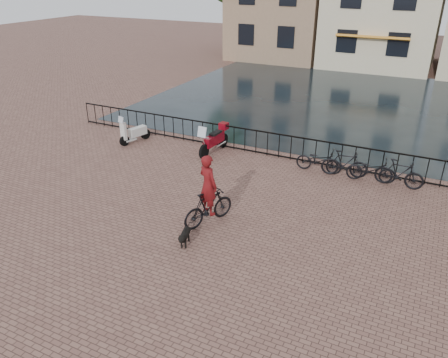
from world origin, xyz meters
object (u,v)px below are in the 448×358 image
at_px(dog, 185,237).
at_px(scooter, 134,128).
at_px(cyclist, 208,194).
at_px(motorcycle, 214,137).

distance_m(dog, scooter, 8.44).
height_order(dog, scooter, scooter).
height_order(cyclist, dog, cyclist).
relative_size(dog, scooter, 0.53).
xyz_separation_m(dog, scooter, (-6.06, 5.86, 0.42)).
xyz_separation_m(cyclist, scooter, (-6.10, 4.56, -0.30)).
bearing_deg(dog, scooter, 119.72).
bearing_deg(cyclist, motorcycle, -40.89).
relative_size(dog, motorcycle, 0.41).
xyz_separation_m(cyclist, dog, (-0.05, -1.30, -0.72)).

